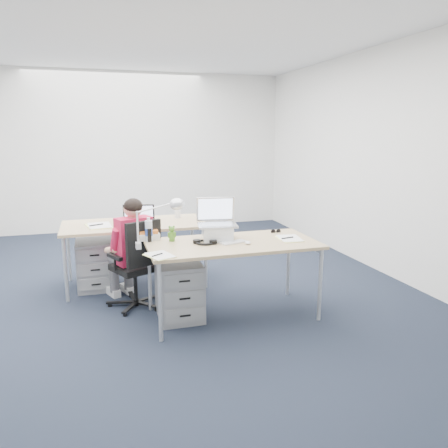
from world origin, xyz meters
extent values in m
plane|color=black|center=(0.00, 0.00, 0.00)|extent=(7.00, 7.00, 0.00)
cube|color=silver|center=(0.00, 3.50, 1.40)|extent=(6.00, 0.02, 2.80)
cube|color=silver|center=(0.00, -3.50, 1.40)|extent=(6.00, 0.02, 2.80)
cube|color=silver|center=(3.00, 0.00, 1.40)|extent=(0.02, 7.00, 2.80)
cube|color=white|center=(0.00, 0.00, 2.80)|extent=(6.00, 7.00, 0.01)
cube|color=tan|center=(0.77, -0.76, 0.71)|extent=(1.60, 0.80, 0.03)
cylinder|color=#B7BABC|center=(0.02, -1.11, 0.35)|extent=(0.04, 0.04, 0.70)
cylinder|color=#B7BABC|center=(1.52, -1.11, 0.35)|extent=(0.04, 0.04, 0.70)
cylinder|color=#B7BABC|center=(0.02, -0.41, 0.35)|extent=(0.04, 0.04, 0.70)
cylinder|color=#B7BABC|center=(1.52, -0.41, 0.35)|extent=(0.04, 0.04, 0.70)
cube|color=tan|center=(-0.04, 0.41, 0.71)|extent=(1.60, 0.80, 0.03)
cylinder|color=#B7BABC|center=(-0.79, 0.06, 0.35)|extent=(0.04, 0.04, 0.70)
cylinder|color=#B7BABC|center=(0.71, 0.06, 0.35)|extent=(0.04, 0.04, 0.70)
cylinder|color=#B7BABC|center=(-0.79, 0.76, 0.35)|extent=(0.04, 0.04, 0.70)
cylinder|color=#B7BABC|center=(0.71, 0.76, 0.35)|extent=(0.04, 0.04, 0.70)
cylinder|color=black|center=(-0.11, -0.26, 0.22)|extent=(0.04, 0.04, 0.36)
cube|color=black|center=(-0.11, -0.26, 0.41)|extent=(0.52, 0.52, 0.06)
cube|color=black|center=(-0.03, -0.43, 0.69)|extent=(0.36, 0.20, 0.44)
cube|color=#C61C42|center=(-0.10, -0.24, 0.69)|extent=(0.39, 0.29, 0.47)
sphere|color=tan|center=(-0.10, -0.24, 1.01)|extent=(0.18, 0.18, 0.18)
cube|color=gray|center=(0.27, -0.66, 0.28)|extent=(0.40, 0.50, 0.55)
cube|color=gray|center=(-0.50, 0.44, 0.28)|extent=(0.40, 0.50, 0.55)
cube|color=white|center=(0.77, -0.78, 0.74)|extent=(0.27, 0.17, 0.01)
ellipsoid|color=white|center=(0.88, -0.87, 0.74)|extent=(0.06, 0.09, 0.03)
cylinder|color=#17143F|center=(0.67, -0.64, 0.78)|extent=(0.08, 0.08, 0.11)
cylinder|color=silver|center=(0.02, -0.49, 0.84)|extent=(0.07, 0.07, 0.23)
cube|color=silver|center=(0.02, -0.41, 0.78)|extent=(0.25, 0.22, 0.09)
cube|color=black|center=(0.02, -0.52, 0.79)|extent=(0.04, 0.03, 0.13)
cube|color=#FDFF93|center=(0.04, -1.03, 0.73)|extent=(0.25, 0.30, 0.01)
cube|color=#FDFF93|center=(1.33, -0.80, 0.73)|extent=(0.23, 0.31, 0.01)
cylinder|color=white|center=(0.50, 0.58, 0.78)|extent=(0.08, 0.08, 0.10)
cube|color=white|center=(-0.43, 0.35, 0.73)|extent=(0.28, 0.37, 0.01)
camera|label=1|loc=(-0.46, -4.56, 1.75)|focal=35.00mm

